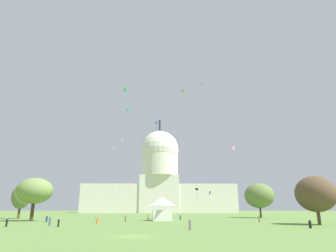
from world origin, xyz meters
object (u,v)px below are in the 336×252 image
Objects in this scene: capitol_building at (159,179)px; tree_west_far at (35,191)px; kite_cyan_high at (128,110)px; kite_green_mid at (125,90)px; person_black_lawn_far_right at (310,224)px; person_tan_front_center at (148,217)px; person_black_front_right at (59,223)px; person_tan_deep_crowd at (96,217)px; person_orange_edge_east at (97,221)px; kite_pink_mid at (233,149)px; event_tent at (162,209)px; person_olive_mid_center at (125,219)px; kite_orange_mid at (164,162)px; person_navy_lawn_far_left at (180,217)px; kite_lime_low at (112,182)px; kite_violet_low at (210,194)px; person_black_mid_left at (7,223)px; person_navy_aisle_center at (47,219)px; person_olive_front_left at (259,219)px; kite_red_high at (200,85)px; kite_magenta_low at (130,184)px; kite_turquoise_mid at (206,160)px; kite_black_low at (197,189)px; kite_orange_mid_b at (149,155)px; kite_blue_mid at (156,123)px; tree_east_mid at (259,196)px; kite_white_high at (113,149)px; person_grey_near_tent at (190,225)px; kite_gold_high at (183,92)px; person_denim_edge_west at (50,222)px.

capitol_building is 9.42× the size of tree_west_far.
kite_cyan_high is 92.20m from kite_green_mid.
person_tan_front_center is at bearing 139.20° from person_black_lawn_far_right.
kite_green_mid is at bearing 37.51° from person_black_front_right.
person_orange_edge_east is (7.06, -31.61, -0.03)m from person_tan_deep_crowd.
event_tent is at bearing 26.94° from kite_pink_mid.
kite_orange_mid reaches higher than person_olive_mid_center.
person_navy_lawn_far_left is at bearing 14.23° from kite_pink_mid.
person_tan_deep_crowd is 0.52× the size of kite_lime_low.
kite_cyan_high is (-19.33, 69.83, 53.64)m from event_tent.
person_black_mid_left is at bearing -40.53° from kite_violet_low.
person_navy_aisle_center reaches higher than person_orange_edge_east.
person_navy_lawn_far_left is (9.68, 0.87, -0.12)m from person_tan_front_center.
kite_red_high is (-8.76, 35.73, 51.82)m from person_olive_front_left.
person_orange_edge_east is 51.08m from kite_magenta_low.
event_tent is at bearing 137.56° from person_tan_front_center.
kite_turquoise_mid is (39.87, 78.57, 24.39)m from person_black_front_right.
kite_red_high is 0.42× the size of kite_lime_low.
kite_cyan_high is at bearing -43.29° from kite_pink_mid.
kite_green_mid is at bearing 81.61° from person_tan_front_center.
kite_lime_low is (-32.94, -9.34, 1.95)m from kite_black_low.
person_black_mid_left is 86.68m from kite_red_high.
kite_orange_mid_b is (5.96, 21.46, 15.34)m from kite_magenta_low.
kite_blue_mid is 1.06× the size of kite_pink_mid.
kite_pink_mid reaches higher than tree_east_mid.
person_navy_aisle_center is 130.64m from kite_orange_mid.
kite_pink_mid is 47.12m from kite_lime_low.
kite_white_high reaches higher than tree_east_mid.
person_olive_front_left is 0.56× the size of kite_lime_low.
person_orange_edge_east is 0.46× the size of kite_turquoise_mid.
kite_magenta_low is (16.82, 38.01, 11.80)m from person_navy_aisle_center.
event_tent is 3.33× the size of kite_white_high.
person_grey_near_tent is at bearing -73.60° from kite_blue_mid.
tree_west_far is 5.92× the size of kite_magenta_low.
kite_gold_high is (37.90, 58.41, 50.99)m from person_black_mid_left.
kite_black_low is at bearing -84.60° from person_denim_edge_west.
person_black_lawn_far_right is at bearing 83.53° from person_olive_mid_center.
kite_black_low is at bearing 21.13° from person_navy_aisle_center.
kite_cyan_high is 1.17× the size of kite_green_mid.
person_denim_edge_west is at bearing -96.74° from capitol_building.
person_navy_aisle_center is 0.43× the size of kite_pink_mid.
kite_cyan_high is (0.04, 98.64, 56.16)m from person_black_front_right.
person_olive_front_left is at bearing 156.15° from person_tan_front_center.
person_tan_deep_crowd is 64.81m from kite_red_high.
tree_west_far is (-35.34, -3.19, 4.75)m from event_tent.
capitol_building is at bearing 107.02° from tree_east_mid.
person_olive_mid_center is at bearing -96.66° from kite_blue_mid.
person_black_lawn_far_right is 0.93× the size of person_black_front_right.
kite_orange_mid_b reaches higher than person_black_mid_left.
person_tan_front_center is at bearing 13.70° from tree_west_far.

